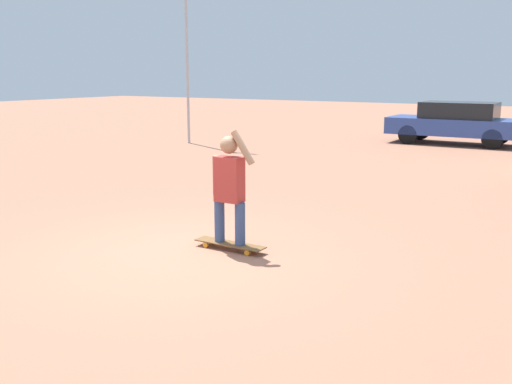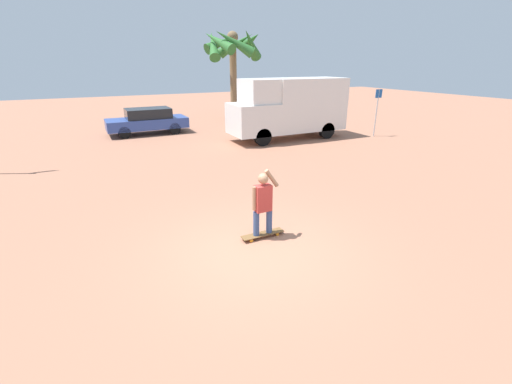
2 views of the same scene
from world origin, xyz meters
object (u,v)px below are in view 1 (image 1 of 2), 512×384
object	(u,v)px
flagpole	(188,33)
skateboard	(230,244)
person_skateboarder	(229,184)
parked_car_blue	(456,122)

from	to	relation	value
flagpole	skateboard	bearing A→B (deg)	-49.78
person_skateboarder	parked_car_blue	bearing A→B (deg)	90.32
skateboard	flagpole	xyz separation A→B (m)	(-7.98, 9.44, 3.63)
parked_car_blue	flagpole	bearing A→B (deg)	-150.44
skateboard	person_skateboarder	world-z (taller)	person_skateboarder
person_skateboarder	flagpole	bearing A→B (deg)	130.21
person_skateboarder	skateboard	bearing A→B (deg)	0.00
skateboard	person_skateboarder	distance (m)	0.85
skateboard	parked_car_blue	distance (m)	13.94
skateboard	flagpole	size ratio (longest dim) A/B	0.16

